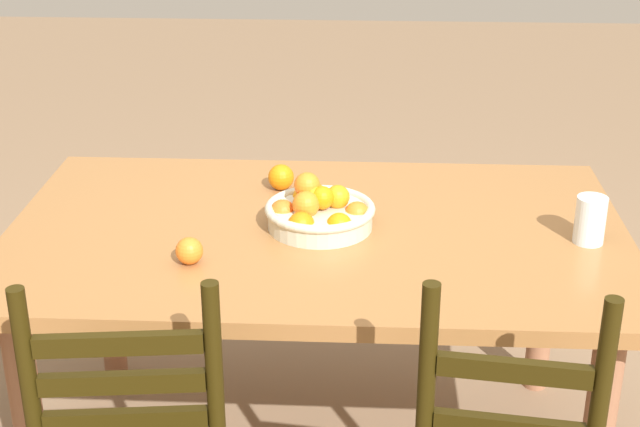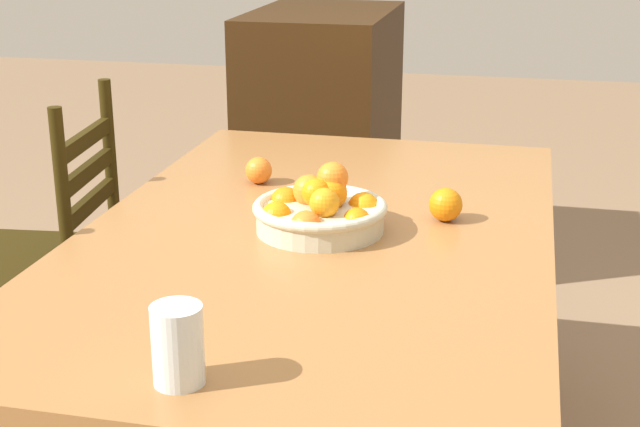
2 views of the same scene
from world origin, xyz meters
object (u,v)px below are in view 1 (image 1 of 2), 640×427
object	(u,v)px
orange_loose_0	(189,251)
drinking_glass	(590,220)
fruit_bowl	(319,211)
orange_loose_1	(281,177)
dining_table	(317,258)

from	to	relation	value
orange_loose_0	drinking_glass	xyz separation A→B (m)	(-1.02, -0.18, 0.03)
fruit_bowl	drinking_glass	world-z (taller)	fruit_bowl
fruit_bowl	orange_loose_1	xyz separation A→B (m)	(0.12, -0.26, -0.01)
drinking_glass	orange_loose_0	bearing A→B (deg)	9.79
orange_loose_0	drinking_glass	size ratio (longest dim) A/B	0.55
fruit_bowl	orange_loose_0	size ratio (longest dim) A/B	4.31
orange_loose_0	fruit_bowl	bearing A→B (deg)	-142.96
orange_loose_0	orange_loose_1	bearing A→B (deg)	-110.34
dining_table	orange_loose_1	distance (m)	0.32
dining_table	orange_loose_0	world-z (taller)	orange_loose_0
dining_table	fruit_bowl	world-z (taller)	fruit_bowl
fruit_bowl	dining_table	bearing A→B (deg)	60.62
dining_table	drinking_glass	bearing A→B (deg)	175.93
orange_loose_0	drinking_glass	world-z (taller)	drinking_glass
fruit_bowl	orange_loose_0	world-z (taller)	fruit_bowl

